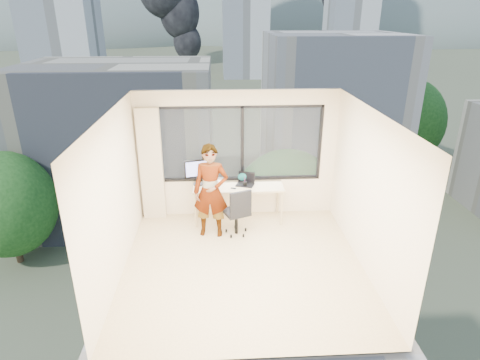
{
  "coord_description": "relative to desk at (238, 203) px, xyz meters",
  "views": [
    {
      "loc": [
        -0.37,
        -5.79,
        3.96
      ],
      "look_at": [
        0.0,
        1.0,
        1.15
      ],
      "focal_mm": 30.45,
      "sensor_mm": 36.0,
      "label": 1
    }
  ],
  "objects": [
    {
      "name": "handbag",
      "position": [
        0.14,
        0.21,
        0.49
      ],
      "size": [
        0.31,
        0.19,
        0.22
      ],
      "primitive_type": "ellipsoid",
      "rotation": [
        0.0,
        0.0,
        -0.15
      ],
      "color": "#0B463F",
      "rests_on": "desk"
    },
    {
      "name": "near_bldg_a",
      "position": [
        -9.0,
        28.34,
        -7.38
      ],
      "size": [
        16.0,
        12.0,
        14.0
      ],
      "primitive_type": "cube",
      "color": "beige",
      "rests_on": "exterior_ground"
    },
    {
      "name": "far_tower_a",
      "position": [
        -35.0,
        93.34,
        -0.38
      ],
      "size": [
        14.0,
        14.0,
        28.0
      ],
      "primitive_type": "cube",
      "color": "silver",
      "rests_on": "exterior_ground"
    },
    {
      "name": "pen_cup",
      "position": [
        0.13,
        -0.02,
        0.42
      ],
      "size": [
        0.08,
        0.08,
        0.1
      ],
      "primitive_type": "cylinder",
      "rotation": [
        0.0,
        0.0,
        -0.08
      ],
      "color": "black",
      "rests_on": "desk"
    },
    {
      "name": "wall_left",
      "position": [
        -2.0,
        -1.66,
        0.93
      ],
      "size": [
        0.01,
        4.0,
        2.6
      ],
      "primitive_type": "cube",
      "color": "#F9E4C1",
      "rests_on": "ground"
    },
    {
      "name": "tree_c",
      "position": [
        22.0,
        38.34,
        -9.38
      ],
      "size": [
        8.4,
        8.4,
        10.0
      ],
      "primitive_type": null,
      "color": "#1A4717",
      "rests_on": "exterior_ground"
    },
    {
      "name": "chair",
      "position": [
        -0.07,
        -0.57,
        0.11
      ],
      "size": [
        0.65,
        0.65,
        0.98
      ],
      "primitive_type": null,
      "rotation": [
        0.0,
        0.0,
        0.38
      ],
      "color": "black",
      "rests_on": "floor"
    },
    {
      "name": "window_wall",
      "position": [
        0.05,
        0.34,
        1.15
      ],
      "size": [
        3.3,
        0.16,
        1.55
      ],
      "primitive_type": null,
      "color": "black",
      "rests_on": "ground"
    },
    {
      "name": "monitor",
      "position": [
        -0.8,
        0.12,
        0.64
      ],
      "size": [
        0.54,
        0.24,
        0.53
      ],
      "primitive_type": null,
      "rotation": [
        0.0,
        0.0,
        0.25
      ],
      "color": "black",
      "rests_on": "desk"
    },
    {
      "name": "hill_a",
      "position": [
        -120.0,
        318.34,
        -14.38
      ],
      "size": [
        288.0,
        216.0,
        90.0
      ],
      "primitive_type": "ellipsoid",
      "color": "slate",
      "rests_on": "exterior_ground"
    },
    {
      "name": "near_bldg_b",
      "position": [
        12.0,
        36.34,
        -6.38
      ],
      "size": [
        14.0,
        13.0,
        16.0
      ],
      "primitive_type": "cube",
      "color": "silver",
      "rests_on": "exterior_ground"
    },
    {
      "name": "laptop",
      "position": [
        0.14,
        0.03,
        0.49
      ],
      "size": [
        0.44,
        0.45,
        0.22
      ],
      "primitive_type": null,
      "rotation": [
        0.0,
        0.0,
        -0.33
      ],
      "color": "black",
      "rests_on": "desk"
    },
    {
      "name": "desk",
      "position": [
        0.0,
        0.0,
        0.0
      ],
      "size": [
        1.8,
        0.6,
        0.75
      ],
      "primitive_type": "cube",
      "color": "#CABD87",
      "rests_on": "floor"
    },
    {
      "name": "floor",
      "position": [
        0.0,
        -1.66,
        -0.38
      ],
      "size": [
        4.0,
        4.0,
        0.01
      ],
      "primitive_type": "cube",
      "color": "beige",
      "rests_on": "ground"
    },
    {
      "name": "hill_b",
      "position": [
        100.0,
        318.34,
        -14.38
      ],
      "size": [
        300.0,
        220.0,
        96.0
      ],
      "primitive_type": "ellipsoid",
      "color": "slate",
      "rests_on": "exterior_ground"
    },
    {
      "name": "curtain",
      "position": [
        -1.72,
        0.22,
        0.77
      ],
      "size": [
        0.45,
        0.14,
        2.3
      ],
      "primitive_type": "cube",
      "color": "#C3B799",
      "rests_on": "floor"
    },
    {
      "name": "exterior_ground",
      "position": [
        0.0,
        118.34,
        -14.38
      ],
      "size": [
        400.0,
        400.0,
        0.04
      ],
      "primitive_type": "cube",
      "color": "#515B3D",
      "rests_on": "ground"
    },
    {
      "name": "tree_a",
      "position": [
        -16.0,
        20.34,
        -10.38
      ],
      "size": [
        7.0,
        7.0,
        8.0
      ],
      "primitive_type": null,
      "color": "#1A4717",
      "rests_on": "exterior_ground"
    },
    {
      "name": "ceiling",
      "position": [
        0.0,
        -1.66,
        2.23
      ],
      "size": [
        4.0,
        4.0,
        0.01
      ],
      "primitive_type": "cube",
      "color": "white",
      "rests_on": "ground"
    },
    {
      "name": "tree_b",
      "position": [
        4.0,
        16.34,
        -9.88
      ],
      "size": [
        7.6,
        7.6,
        9.0
      ],
      "primitive_type": null,
      "color": "#1A4717",
      "rests_on": "exterior_ground"
    },
    {
      "name": "wall_right",
      "position": [
        2.0,
        -1.66,
        0.93
      ],
      "size": [
        0.01,
        4.0,
        2.6
      ],
      "primitive_type": "cube",
      "color": "#F9E4C1",
      "rests_on": "ground"
    },
    {
      "name": "wall_front",
      "position": [
        0.0,
        -3.66,
        0.93
      ],
      "size": [
        4.0,
        0.01,
        2.6
      ],
      "primitive_type": "cube",
      "color": "#F9E4C1",
      "rests_on": "ground"
    },
    {
      "name": "person",
      "position": [
        -0.54,
        -0.55,
        0.52
      ],
      "size": [
        0.7,
        0.5,
        1.79
      ],
      "primitive_type": "imported",
      "rotation": [
        0.0,
        0.0,
        -0.12
      ],
      "color": "#2D2D33",
      "rests_on": "floor"
    },
    {
      "name": "far_tower_c",
      "position": [
        45.0,
        138.34,
        -1.38
      ],
      "size": [
        15.0,
        15.0,
        26.0
      ],
      "primitive_type": "cube",
      "color": "silver",
      "rests_on": "exterior_ground"
    },
    {
      "name": "far_tower_d",
      "position": [
        -60.0,
        148.34,
        -3.38
      ],
      "size": [
        16.0,
        14.0,
        22.0
      ],
      "primitive_type": "cube",
      "color": "silver",
      "rests_on": "exterior_ground"
    },
    {
      "name": "far_tower_b",
      "position": [
        8.0,
        118.34,
        0.62
      ],
      "size": [
        13.0,
        13.0,
        30.0
      ],
      "primitive_type": "cube",
      "color": "silver",
      "rests_on": "exterior_ground"
    },
    {
      "name": "game_console",
      "position": [
        -0.44,
        0.23,
        0.41
      ],
      "size": [
        0.33,
        0.31,
        0.07
      ],
      "primitive_type": "cube",
      "rotation": [
        0.0,
        0.0,
        -0.35
      ],
      "color": "white",
      "rests_on": "desk"
    },
    {
      "name": "cellphone",
      "position": [
        -0.1,
        -0.13,
        0.38
      ],
      "size": [
        0.11,
        0.08,
        0.01
      ],
      "primitive_type": "cube",
      "rotation": [
        0.0,
        0.0,
        -0.35
      ],
      "color": "black",
      "rests_on": "desk"
    }
  ]
}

